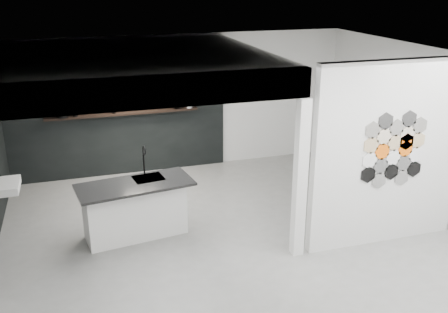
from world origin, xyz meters
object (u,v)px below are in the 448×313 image
at_px(bottle_dark, 114,109).
at_px(kettle, 176,105).
at_px(glass_bowl, 189,106).
at_px(wall_basin, 6,186).
at_px(utensil_cup, 75,114).
at_px(glass_vase, 189,104).
at_px(partition_panel, 388,155).
at_px(stockpot, 62,113).
at_px(kitchen_island, 135,208).

bearing_deg(bottle_dark, kettle, 0.00).
xyz_separation_m(kettle, glass_bowl, (0.28, 0.00, -0.03)).
xyz_separation_m(wall_basin, utensil_cup, (1.13, 2.07, 0.53)).
bearing_deg(bottle_dark, glass_vase, 0.00).
relative_size(wall_basin, bottle_dark, 3.45).
height_order(partition_panel, glass_vase, partition_panel).
distance_m(kettle, utensil_cup, 1.99).
bearing_deg(utensil_cup, stockpot, 180.00).
xyz_separation_m(partition_panel, glass_bowl, (-2.08, 3.87, -0.04)).
bearing_deg(wall_basin, utensil_cup, 61.41).
distance_m(partition_panel, stockpot, 5.98).
xyz_separation_m(partition_panel, utensil_cup, (-4.34, 3.87, -0.02)).
bearing_deg(utensil_cup, glass_vase, 0.00).
height_order(kettle, bottle_dark, bottle_dark).
bearing_deg(glass_vase, kettle, 180.00).
bearing_deg(bottle_dark, stockpot, 180.00).
height_order(kitchen_island, glass_bowl, glass_bowl).
distance_m(kitchen_island, glass_vase, 3.17).
xyz_separation_m(stockpot, glass_bowl, (2.49, 0.00, -0.04)).
distance_m(kettle, glass_vase, 0.28).
relative_size(partition_panel, kitchen_island, 1.53).
distance_m(stockpot, utensil_cup, 0.23).
bearing_deg(wall_basin, glass_vase, 31.35).
relative_size(wall_basin, utensil_cup, 5.35).
height_order(partition_panel, kettle, partition_panel).
bearing_deg(stockpot, utensil_cup, 0.00).
relative_size(glass_bowl, bottle_dark, 0.69).
bearing_deg(stockpot, partition_panel, -40.23).
height_order(wall_basin, kitchen_island, kitchen_island).
distance_m(kettle, bottle_dark, 1.25).
height_order(stockpot, bottle_dark, same).
relative_size(partition_panel, wall_basin, 4.67).
height_order(stockpot, kettle, stockpot).
height_order(partition_panel, glass_bowl, partition_panel).
bearing_deg(partition_panel, kettle, 121.34).
bearing_deg(wall_basin, kitchen_island, -16.70).
height_order(kitchen_island, kettle, kettle).
bearing_deg(partition_panel, kitchen_island, 160.98).
relative_size(glass_vase, utensil_cup, 1.43).
bearing_deg(utensil_cup, glass_bowl, 0.00).
height_order(kitchen_island, utensil_cup, utensil_cup).
bearing_deg(kettle, bottle_dark, 173.50).
xyz_separation_m(wall_basin, stockpot, (0.90, 2.07, 0.56)).
bearing_deg(kettle, stockpot, 173.50).
height_order(kitchen_island, glass_vase, glass_vase).
xyz_separation_m(kettle, utensil_cup, (-1.99, 0.00, -0.02)).
distance_m(glass_bowl, bottle_dark, 1.53).
bearing_deg(stockpot, glass_vase, 0.00).
distance_m(kitchen_island, kettle, 3.05).
distance_m(kitchen_island, glass_bowl, 3.16).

